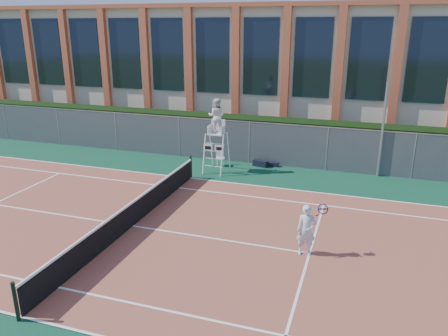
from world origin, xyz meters
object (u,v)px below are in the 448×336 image
(steel_pole, at_px, (382,131))
(tennis_player, at_px, (306,230))
(plastic_chair, at_px, (220,156))
(umpire_chair, at_px, (217,118))

(steel_pole, relative_size, tennis_player, 2.69)
(plastic_chair, distance_m, tennis_player, 9.73)
(umpire_chair, bearing_deg, plastic_chair, 97.76)
(umpire_chair, distance_m, plastic_chair, 2.33)
(steel_pole, bearing_deg, umpire_chair, -167.87)
(umpire_chair, height_order, plastic_chair, umpire_chair)
(plastic_chair, relative_size, tennis_player, 0.53)
(plastic_chair, bearing_deg, steel_pole, 5.81)
(steel_pole, xyz_separation_m, umpire_chair, (-7.68, -1.65, 0.44))
(steel_pole, distance_m, plastic_chair, 8.03)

